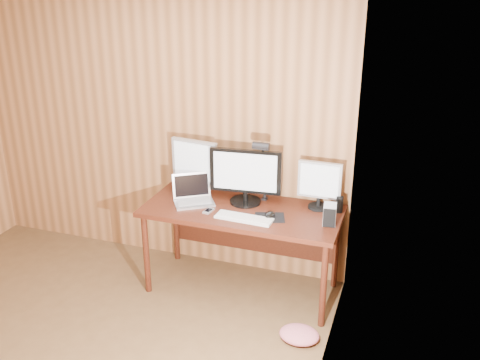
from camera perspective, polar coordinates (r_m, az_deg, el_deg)
The scene contains 13 objects.
desk at distance 4.44m, azimuth 0.51°, elevation -4.15°, with size 1.60×0.70×0.75m.
monitor_center at distance 4.34m, azimuth 0.59°, elevation 0.48°, with size 0.59×0.26×0.46m.
monitor_left at distance 4.55m, azimuth -4.85°, elevation 1.63°, with size 0.42×0.20×0.48m.
monitor_right at distance 4.30m, azimuth 8.47°, elevation -0.42°, with size 0.35×0.16×0.40m.
laptop at distance 4.45m, azimuth -5.03°, elevation -1.62°, with size 0.40×0.38×0.23m.
keyboard at distance 4.14m, azimuth 0.43°, elevation -4.08°, with size 0.46×0.16×0.02m.
mousepad at distance 4.18m, azimuth 3.20°, elevation -4.01°, with size 0.23×0.19×0.00m, color black.
mouse at distance 4.17m, azimuth 3.20°, elevation -3.74°, with size 0.07×0.12×0.04m, color black.
hard_drive at distance 4.10m, azimuth 9.54°, elevation -3.64°, with size 0.11×0.15×0.15m.
phone at distance 4.28m, azimuth -3.38°, elevation -3.30°, with size 0.07×0.12×0.02m.
speaker at distance 4.31m, azimuth 10.56°, elevation -2.57°, with size 0.06×0.06×0.13m, color black.
desk_lamp at distance 4.30m, azimuth 2.46°, elevation 1.92°, with size 0.13×0.19×0.58m.
fabric_pile at distance 4.12m, azimuth 6.34°, elevation -16.08°, with size 0.30×0.24×0.09m, color #C7606F, non-canonical shape.
Camera 1 is at (2.17, -2.09, 2.56)m, focal length 40.00 mm.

